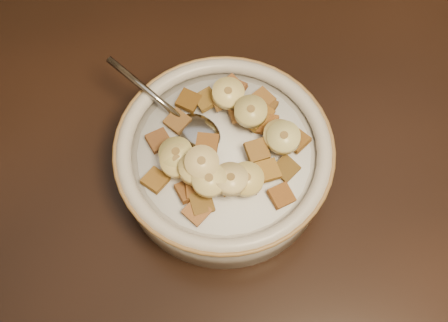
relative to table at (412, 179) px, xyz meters
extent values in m
cube|color=black|center=(0.00, 0.00, 0.00)|extent=(1.40, 0.90, 0.04)
cylinder|color=#AFA79F|center=(-0.19, 0.05, 0.04)|extent=(0.20, 0.20, 0.05)
cylinder|color=white|center=(-0.19, 0.05, 0.07)|extent=(0.17, 0.17, 0.00)
ellipsoid|color=gray|center=(-0.21, 0.08, 0.07)|extent=(0.06, 0.06, 0.01)
cube|color=brown|center=(-0.14, 0.09, 0.08)|extent=(0.03, 0.03, 0.01)
cube|color=brown|center=(-0.16, 0.12, 0.08)|extent=(0.03, 0.03, 0.01)
cube|color=brown|center=(-0.26, 0.04, 0.07)|extent=(0.03, 0.03, 0.01)
cube|color=brown|center=(-0.16, 0.04, 0.08)|extent=(0.02, 0.02, 0.01)
cube|color=brown|center=(-0.14, 0.09, 0.08)|extent=(0.03, 0.03, 0.01)
cube|color=brown|center=(-0.12, 0.04, 0.07)|extent=(0.03, 0.03, 0.01)
cube|color=olive|center=(-0.16, 0.08, 0.08)|extent=(0.03, 0.03, 0.01)
cube|color=brown|center=(-0.23, 0.09, 0.08)|extent=(0.03, 0.03, 0.01)
cube|color=brown|center=(-0.23, 0.02, 0.08)|extent=(0.02, 0.02, 0.01)
cube|color=brown|center=(-0.16, 0.11, 0.08)|extent=(0.03, 0.03, 0.01)
cube|color=brown|center=(-0.17, 0.01, 0.08)|extent=(0.03, 0.03, 0.01)
cube|color=#945023|center=(-0.14, 0.07, 0.08)|extent=(0.03, 0.03, 0.01)
cube|color=brown|center=(-0.23, 0.02, 0.08)|extent=(0.02, 0.02, 0.01)
cube|color=olive|center=(-0.16, 0.02, 0.08)|extent=(0.02, 0.02, 0.01)
cube|color=olive|center=(-0.19, 0.11, 0.08)|extent=(0.02, 0.02, 0.01)
cube|color=brown|center=(-0.14, 0.02, 0.07)|extent=(0.03, 0.03, 0.01)
cube|color=brown|center=(-0.15, 0.08, 0.08)|extent=(0.03, 0.03, 0.01)
cube|color=brown|center=(-0.18, 0.10, 0.08)|extent=(0.02, 0.02, 0.01)
cube|color=brown|center=(-0.21, 0.05, 0.09)|extent=(0.03, 0.03, 0.01)
cube|color=brown|center=(-0.13, 0.04, 0.08)|extent=(0.02, 0.02, 0.01)
cube|color=#945A2C|center=(-0.23, 0.00, 0.08)|extent=(0.03, 0.03, 0.01)
cube|color=#976120|center=(-0.23, 0.06, 0.08)|extent=(0.03, 0.03, 0.01)
cube|color=brown|center=(-0.25, 0.08, 0.08)|extent=(0.02, 0.02, 0.01)
cube|color=brown|center=(-0.20, 0.01, 0.08)|extent=(0.02, 0.02, 0.01)
cube|color=brown|center=(-0.16, 0.07, 0.08)|extent=(0.03, 0.03, 0.01)
cube|color=brown|center=(-0.15, -0.01, 0.07)|extent=(0.02, 0.02, 0.01)
cube|color=#9A632B|center=(-0.17, 0.08, 0.08)|extent=(0.02, 0.02, 0.01)
cube|color=brown|center=(-0.21, 0.11, 0.08)|extent=(0.03, 0.03, 0.01)
cube|color=#93651A|center=(-0.24, 0.05, 0.08)|extent=(0.03, 0.03, 0.01)
cube|color=brown|center=(-0.23, 0.00, 0.08)|extent=(0.02, 0.02, 0.01)
cylinder|color=#FCDA81|center=(-0.24, 0.05, 0.09)|extent=(0.04, 0.04, 0.01)
cylinder|color=#E4C674|center=(-0.22, 0.03, 0.09)|extent=(0.04, 0.04, 0.01)
cylinder|color=#F1DF84|center=(-0.21, 0.02, 0.10)|extent=(0.04, 0.04, 0.01)
cylinder|color=#DDCA6E|center=(-0.24, 0.05, 0.09)|extent=(0.04, 0.04, 0.01)
cylinder|color=#F7DA92|center=(-0.20, 0.01, 0.09)|extent=(0.03, 0.03, 0.02)
cylinder|color=#DAD071|center=(-0.14, 0.04, 0.09)|extent=(0.04, 0.04, 0.01)
cylinder|color=#E2CB7A|center=(-0.14, 0.05, 0.09)|extent=(0.04, 0.04, 0.01)
cylinder|color=tan|center=(-0.16, 0.07, 0.09)|extent=(0.04, 0.04, 0.01)
cylinder|color=#FDE296|center=(-0.22, 0.03, 0.10)|extent=(0.04, 0.04, 0.02)
cylinder|color=#D6B56A|center=(-0.18, 0.01, 0.09)|extent=(0.04, 0.04, 0.01)
cylinder|color=#FFEA8D|center=(-0.17, 0.10, 0.09)|extent=(0.03, 0.03, 0.01)
camera|label=1|loc=(-0.26, -0.20, 0.60)|focal=50.00mm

